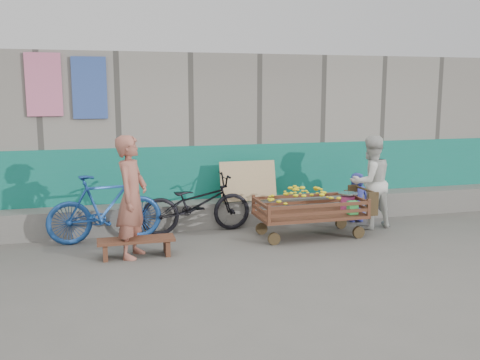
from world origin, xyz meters
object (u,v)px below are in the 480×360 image
object	(u,v)px
bench	(136,243)
bicycle_dark	(196,204)
vendor_man	(132,197)
woman	(370,182)
child	(357,197)
bicycle_blue	(105,208)
banana_cart	(308,204)

from	to	relation	value
bench	bicycle_dark	xyz separation A→B (m)	(1.09, 1.10, 0.29)
vendor_man	woman	size ratio (longest dim) A/B	1.09
child	bicycle_blue	distance (m)	4.43
vendor_man	bicycle_blue	size ratio (longest dim) A/B	0.98
vendor_man	child	distance (m)	4.23
woman	bicycle_dark	world-z (taller)	woman
bench	child	bearing A→B (deg)	14.86
bicycle_blue	child	bearing A→B (deg)	-95.24
banana_cart	bicycle_dark	world-z (taller)	bicycle_dark
bench	child	xyz separation A→B (m)	(4.03, 1.07, 0.25)
banana_cart	bicycle_blue	distance (m)	3.23
banana_cart	child	xyz separation A→B (m)	(1.25, 0.72, -0.10)
banana_cart	vendor_man	xyz separation A→B (m)	(-2.83, -0.32, 0.33)
child	bicycle_dark	xyz separation A→B (m)	(-2.95, 0.03, 0.04)
banana_cart	bicycle_dark	distance (m)	1.86
bench	woman	xyz separation A→B (m)	(4.03, 0.60, 0.60)
vendor_man	child	xyz separation A→B (m)	(4.07, 1.04, -0.42)
vendor_man	woman	xyz separation A→B (m)	(4.07, 0.57, -0.07)
banana_cart	bicycle_dark	size ratio (longest dim) A/B	1.02
bench	vendor_man	distance (m)	0.67
banana_cart	bench	xyz separation A→B (m)	(-2.79, -0.36, -0.35)
bench	vendor_man	xyz separation A→B (m)	(-0.04, 0.03, 0.67)
bench	bicycle_dark	world-z (taller)	bicycle_dark
vendor_man	bicycle_blue	distance (m)	1.03
banana_cart	vendor_man	distance (m)	2.86
banana_cart	child	bearing A→B (deg)	29.84
bicycle_dark	child	bearing A→B (deg)	-93.35
child	bicycle_dark	bearing A→B (deg)	3.18
bench	bicycle_blue	bearing A→B (deg)	112.91
banana_cart	bicycle_blue	bearing A→B (deg)	169.69
child	bicycle_blue	bearing A→B (deg)	5.53
child	bench	bearing A→B (deg)	18.63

